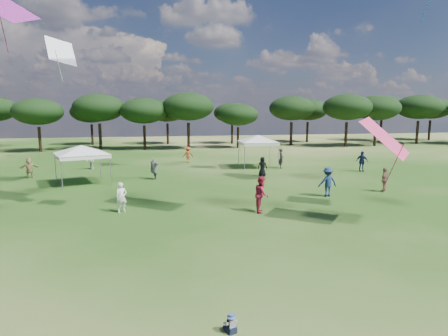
{
  "coord_description": "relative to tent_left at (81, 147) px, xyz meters",
  "views": [
    {
      "loc": [
        -1.67,
        -6.36,
        5.2
      ],
      "look_at": [
        0.73,
        6.0,
        3.25
      ],
      "focal_mm": 30.0,
      "sensor_mm": 36.0,
      "label": 1
    }
  ],
  "objects": [
    {
      "name": "festival_crowd",
      "position": [
        7.44,
        -0.65,
        -1.82
      ],
      "size": [
        30.24,
        20.04,
        1.86
      ],
      "color": "#8E634D",
      "rests_on": "ground"
    },
    {
      "name": "tree_line",
      "position": [
        8.93,
        26.14,
        2.77
      ],
      "size": [
        108.78,
        17.63,
        7.77
      ],
      "color": "black",
      "rests_on": "ground"
    },
    {
      "name": "tent_left",
      "position": [
        0.0,
        0.0,
        0.0
      ],
      "size": [
        6.38,
        6.38,
        3.08
      ],
      "rotation": [
        0.0,
        0.0,
        0.34
      ],
      "color": "gray",
      "rests_on": "ground"
    },
    {
      "name": "toddler",
      "position": [
        6.59,
        -19.66,
        -2.44
      ],
      "size": [
        0.35,
        0.38,
        0.47
      ],
      "rotation": [
        0.0,
        0.0,
        0.35
      ],
      "color": "black",
      "rests_on": "ground"
    },
    {
      "name": "tent_right",
      "position": [
        14.35,
        5.0,
        0.21
      ],
      "size": [
        6.5,
        6.5,
        3.29
      ],
      "rotation": [
        0.0,
        0.0,
        -0.06
      ],
      "color": "gray",
      "rests_on": "ground"
    }
  ]
}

